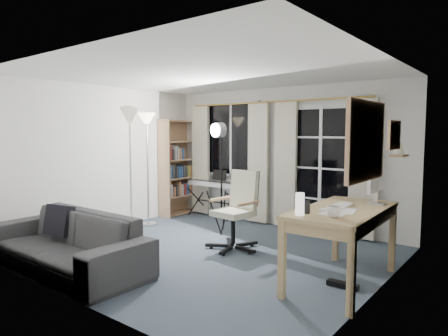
% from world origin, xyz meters
% --- Properties ---
extents(floor, '(4.50, 4.00, 0.02)m').
position_xyz_m(floor, '(0.00, 0.00, -0.01)').
color(floor, '#374150').
rests_on(floor, ground).
extents(window, '(1.20, 0.08, 1.40)m').
position_xyz_m(window, '(-1.05, 1.97, 1.50)').
color(window, white).
rests_on(window, floor).
extents(french_door, '(1.32, 0.09, 2.11)m').
position_xyz_m(french_door, '(0.75, 1.97, 1.03)').
color(french_door, white).
rests_on(french_door, floor).
extents(curtains, '(3.60, 0.07, 2.13)m').
position_xyz_m(curtains, '(-0.14, 1.88, 1.09)').
color(curtains, gold).
rests_on(curtains, floor).
extents(bookshelf, '(0.33, 0.88, 1.88)m').
position_xyz_m(bookshelf, '(-2.12, 1.60, 0.89)').
color(bookshelf, tan).
rests_on(bookshelf, floor).
extents(torchiere_lamp, '(0.39, 0.39, 1.96)m').
position_xyz_m(torchiere_lamp, '(-1.86, 0.60, 1.58)').
color(torchiere_lamp, '#B2B2B7').
rests_on(torchiere_lamp, floor).
extents(keyboard_piano, '(1.19, 0.58, 0.86)m').
position_xyz_m(keyboard_piano, '(-1.21, 1.70, 0.65)').
color(keyboard_piano, black).
rests_on(keyboard_piano, floor).
extents(studio_light, '(0.37, 0.38, 1.82)m').
position_xyz_m(studio_light, '(-0.51, 0.91, 1.46)').
color(studio_light, black).
rests_on(studio_light, floor).
extents(office_chair, '(0.74, 0.76, 1.10)m').
position_xyz_m(office_chair, '(0.22, 0.45, 0.64)').
color(office_chair, black).
rests_on(office_chair, floor).
extents(desk, '(0.82, 1.56, 0.82)m').
position_xyz_m(desk, '(1.88, 0.03, 0.72)').
color(desk, '#A17D52').
rests_on(desk, floor).
extents(monitor, '(0.20, 0.59, 0.52)m').
position_xyz_m(monitor, '(2.08, 0.48, 1.14)').
color(monitor, silver).
rests_on(monitor, desk).
extents(desk_clutter, '(0.47, 0.94, 1.04)m').
position_xyz_m(desk_clutter, '(1.81, -0.22, 0.65)').
color(desk_clutter, white).
rests_on(desk_clutter, desk).
extents(mug, '(0.14, 0.11, 0.14)m').
position_xyz_m(mug, '(1.98, -0.47, 0.89)').
color(mug, silver).
rests_on(mug, desk).
extents(wall_mirror, '(0.04, 0.94, 0.74)m').
position_xyz_m(wall_mirror, '(2.22, -0.35, 1.55)').
color(wall_mirror, tan).
rests_on(wall_mirror, floor).
extents(framed_print, '(0.03, 0.42, 0.32)m').
position_xyz_m(framed_print, '(2.23, 0.55, 1.60)').
color(framed_print, tan).
rests_on(framed_print, floor).
extents(wall_shelf, '(0.16, 0.30, 0.18)m').
position_xyz_m(wall_shelf, '(2.16, 1.05, 1.41)').
color(wall_shelf, tan).
rests_on(wall_shelf, floor).
extents(sofa, '(2.29, 0.67, 0.89)m').
position_xyz_m(sofa, '(-0.89, -1.55, 0.45)').
color(sofa, '#302F32').
rests_on(sofa, floor).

